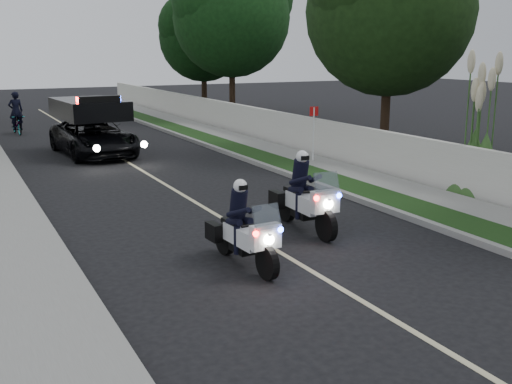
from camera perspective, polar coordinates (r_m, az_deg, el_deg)
ground at (r=12.96m, az=1.89°, el=-5.48°), size 120.00×120.00×0.00m
curb_right at (r=23.40m, az=-1.15°, el=3.18°), size 0.20×60.00×0.15m
grass_verge at (r=23.71m, az=0.38°, el=3.32°), size 1.20×60.00×0.16m
sidewalk_right at (r=24.33m, az=3.10°, el=3.55°), size 1.40×60.00×0.16m
property_wall at (r=24.74m, az=5.13°, el=5.25°), size 0.22×60.00×1.50m
curb_left at (r=21.21m, az=-21.50°, el=1.20°), size 0.20×60.00×0.15m
lane_marking at (r=21.97m, az=-10.82°, el=2.09°), size 0.12×50.00×0.01m
police_moto_left at (r=12.06m, az=-1.11°, el=-6.92°), size 0.84×2.07×1.73m
police_moto_right at (r=14.40m, az=4.56°, el=-3.59°), size 0.82×2.24×1.89m
police_suv at (r=25.43m, az=-14.90°, el=3.37°), size 2.84×5.52×2.61m
bicycle at (r=33.05m, az=-21.43°, el=5.08°), size 0.80×1.84×0.93m
cyclist at (r=33.05m, az=-21.43°, el=5.08°), size 0.74×0.54×1.92m
sign_post at (r=22.65m, az=5.35°, el=2.59°), size 0.39×0.39×2.21m
pampas_mid at (r=19.00m, az=19.43°, el=-0.17°), size 1.57×1.57×4.28m
pampas_far at (r=18.72m, az=20.38°, el=-0.45°), size 1.87×1.87×4.22m
tree_right_b at (r=25.17m, az=11.84°, el=3.43°), size 7.71×7.71×10.86m
tree_right_d at (r=37.57m, az=-2.22°, el=6.85°), size 7.82×7.82×11.59m
tree_right_e at (r=41.33m, az=-4.83°, el=7.40°), size 6.41×6.41×9.61m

